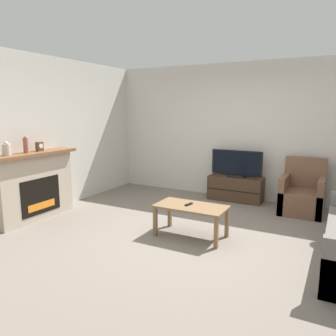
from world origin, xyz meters
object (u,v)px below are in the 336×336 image
at_px(remote, 189,204).
at_px(armchair, 302,196).
at_px(tv_stand, 236,189).
at_px(mantel_clock, 40,147).
at_px(mantel_vase_centre_left, 26,145).
at_px(tv, 236,165).
at_px(mantel_vase_left, 6,149).
at_px(fireplace, 34,185).
at_px(coffee_table, 191,210).

bearing_deg(remote, armchair, 66.78).
distance_m(tv_stand, remote, 2.15).
bearing_deg(mantel_clock, tv_stand, 44.00).
height_order(mantel_vase_centre_left, tv, mantel_vase_centre_left).
bearing_deg(tv, mantel_vase_centre_left, -133.16).
xyz_separation_m(tv_stand, remote, (-0.05, -2.13, 0.23)).
bearing_deg(armchair, mantel_vase_left, -143.01).
bearing_deg(tv, tv_stand, 90.00).
bearing_deg(remote, fireplace, -157.89).
bearing_deg(coffee_table, remote, 167.74).
bearing_deg(armchair, mantel_vase_centre_left, -146.37).
relative_size(fireplace, mantel_vase_left, 6.98).
relative_size(mantel_vase_left, remote, 1.39).
height_order(mantel_vase_left, mantel_vase_centre_left, mantel_vase_centre_left).
relative_size(tv_stand, coffee_table, 1.06).
bearing_deg(tv, fireplace, -134.54).
relative_size(armchair, coffee_table, 0.95).
height_order(fireplace, remote, fireplace).
distance_m(fireplace, mantel_clock, 0.64).
bearing_deg(mantel_vase_centre_left, fireplace, 98.46).
xyz_separation_m(mantel_vase_left, armchair, (3.84, 2.89, -0.91)).
xyz_separation_m(mantel_clock, tv, (2.58, 2.49, -0.47)).
height_order(mantel_vase_centre_left, armchair, mantel_vase_centre_left).
xyz_separation_m(mantel_vase_left, mantel_vase_centre_left, (-0.00, 0.34, 0.03)).
distance_m(mantel_vase_left, armchair, 4.89).
relative_size(mantel_vase_left, tv_stand, 0.20).
xyz_separation_m(fireplace, tv_stand, (2.60, 2.64, -0.33)).
xyz_separation_m(mantel_vase_left, remote, (2.54, 0.96, -0.74)).
height_order(fireplace, mantel_clock, mantel_clock).
xyz_separation_m(mantel_clock, coffee_table, (2.58, 0.35, -0.80)).
bearing_deg(mantel_vase_centre_left, coffee_table, 13.40).
distance_m(fireplace, tv, 3.71).
bearing_deg(tv_stand, coffee_table, -90.17).
distance_m(fireplace, armchair, 4.57).
xyz_separation_m(fireplace, tv, (2.60, 2.64, 0.16)).
bearing_deg(fireplace, mantel_vase_left, -87.87).
bearing_deg(mantel_vase_left, remote, 20.76).
xyz_separation_m(armchair, remote, (-1.30, -1.93, 0.16)).
height_order(mantel_clock, armchair, mantel_clock).
distance_m(mantel_vase_centre_left, remote, 2.72).
bearing_deg(tv_stand, mantel_vase_left, -129.85).
relative_size(mantel_vase_centre_left, tv_stand, 0.25).
distance_m(tv_stand, tv, 0.48).
bearing_deg(fireplace, mantel_clock, 83.35).
bearing_deg(mantel_clock, remote, 8.09).
relative_size(mantel_clock, remote, 0.97).
bearing_deg(tv, remote, -91.29).
height_order(tv, remote, tv).
bearing_deg(remote, mantel_clock, -161.11).
xyz_separation_m(tv, remote, (-0.05, -2.13, -0.26)).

